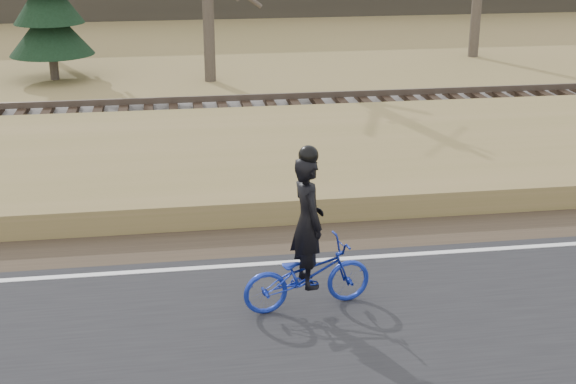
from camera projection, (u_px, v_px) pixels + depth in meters
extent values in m
plane|color=olive|center=(343.00, 268.00, 12.22)|extent=(120.00, 120.00, 0.00)
cube|color=black|center=(387.00, 352.00, 9.88)|extent=(120.00, 6.00, 0.06)
cube|color=silver|center=(340.00, 259.00, 12.38)|extent=(120.00, 0.12, 0.01)
cube|color=#473A2B|center=(328.00, 236.00, 13.33)|extent=(120.00, 1.60, 0.04)
cube|color=olive|center=(299.00, 169.00, 16.05)|extent=(120.00, 5.00, 0.44)
cube|color=slate|center=(273.00, 121.00, 19.58)|extent=(120.00, 3.00, 0.45)
cube|color=black|center=(273.00, 109.00, 19.48)|extent=(120.00, 2.40, 0.14)
cube|color=brown|center=(277.00, 111.00, 18.76)|extent=(120.00, 0.07, 0.15)
cube|color=brown|center=(269.00, 97.00, 20.10)|extent=(120.00, 0.07, 0.15)
imported|color=#172B9E|center=(307.00, 275.00, 10.78)|extent=(1.87, 0.92, 0.94)
imported|color=black|center=(308.00, 222.00, 10.52)|extent=(0.53, 0.72, 1.79)
sphere|color=black|center=(308.00, 155.00, 10.21)|extent=(0.26, 0.26, 0.26)
cylinder|color=brown|center=(54.00, 63.00, 25.09)|extent=(0.28, 0.28, 1.05)
cone|color=black|center=(50.00, 30.00, 24.74)|extent=(2.60, 2.60, 1.54)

